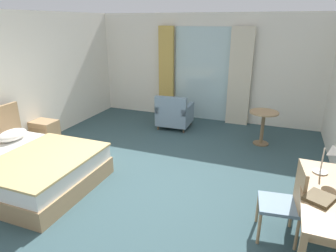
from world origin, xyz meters
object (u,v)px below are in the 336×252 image
writing_desk (326,200)px  desk_chair (287,199)px  closed_book (319,198)px  round_cafe_table (263,121)px  nightstand (45,133)px  armchair_by_window (174,114)px  desk_lamp (331,153)px  bed (26,168)px

writing_desk → desk_chair: 0.39m
writing_desk → closed_book: 0.23m
closed_book → round_cafe_table: bearing=131.0°
nightstand → closed_book: bearing=-16.1°
writing_desk → armchair_by_window: (-2.86, 3.17, -0.31)m
desk_lamp → desk_chair: bearing=-144.5°
closed_book → desk_lamp: bearing=104.6°
writing_desk → round_cafe_table: 3.01m
desk_lamp → closed_book: bearing=-102.9°
writing_desk → round_cafe_table: (-0.83, 2.89, -0.13)m
bed → armchair_by_window: bed is taller
writing_desk → closed_book: size_ratio=5.50×
desk_chair → closed_book: desk_chair is taller
nightstand → closed_book: size_ratio=1.86×
closed_book → round_cafe_table: (-0.74, 3.07, -0.24)m
writing_desk → nightstand: bearing=166.1°
writing_desk → round_cafe_table: size_ratio=2.19×
desk_chair → writing_desk: bearing=-12.7°
writing_desk → closed_book: bearing=-118.2°
writing_desk → desk_lamp: 0.53m
closed_book → round_cafe_table: size_ratio=0.40×
bed → desk_chair: 3.77m
bed → closed_book: (4.02, -0.08, 0.47)m
nightstand → writing_desk: bearing=-13.9°
round_cafe_table → nightstand: bearing=-158.1°
writing_desk → closed_book: (-0.09, -0.18, 0.11)m
desk_lamp → armchair_by_window: bearing=135.8°
armchair_by_window → round_cafe_table: armchair_by_window is taller
desk_chair → round_cafe_table: (-0.47, 2.81, -0.00)m
bed → writing_desk: 4.14m
bed → writing_desk: bed is taller
nightstand → desk_chair: 4.75m
writing_desk → armchair_by_window: armchair_by_window is taller
bed → round_cafe_table: size_ratio=2.88×
desk_chair → desk_lamp: desk_lamp is taller
nightstand → desk_lamp: (5.00, -0.87, 0.77)m
desk_chair → armchair_by_window: size_ratio=1.14×
armchair_by_window → closed_book: bearing=-50.4°
armchair_by_window → nightstand: bearing=-137.4°
desk_lamp → round_cafe_table: (-0.86, 2.53, -0.52)m
bed → round_cafe_table: bed is taller
closed_book → armchair_by_window: (-2.77, 3.34, -0.42)m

